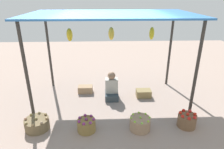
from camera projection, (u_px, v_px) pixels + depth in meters
name	position (u px, v px, depth m)	size (l,w,h in m)	color
ground_plane	(111.00, 99.00, 5.49)	(14.00, 14.00, 0.00)	gray
market_stall_structure	(111.00, 20.00, 4.67)	(3.91, 2.14, 2.29)	#38332D
vendor_person	(112.00, 88.00, 5.44)	(0.36, 0.44, 0.78)	#333E44
basket_potatoes	(37.00, 124.00, 4.26)	(0.52, 0.52, 0.29)	brown
basket_purple_onions	(86.00, 125.00, 4.19)	(0.39, 0.39, 0.32)	olive
basket_limes	(140.00, 124.00, 4.24)	(0.44, 0.44, 0.32)	#9D7E60
basket_red_tomatoes	(187.00, 120.00, 4.33)	(0.40, 0.40, 0.35)	brown
wooden_crate_near_vendor	(85.00, 89.00, 5.83)	(0.41, 0.25, 0.20)	#9F7D59
wooden_crate_stacked_rear	(144.00, 93.00, 5.59)	(0.41, 0.28, 0.20)	olive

